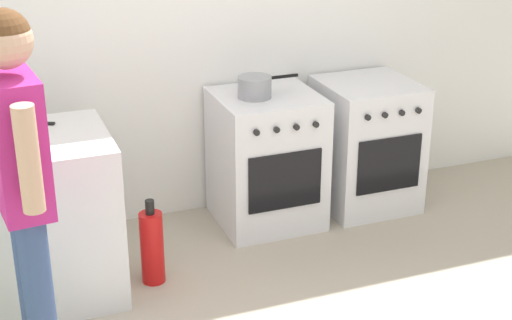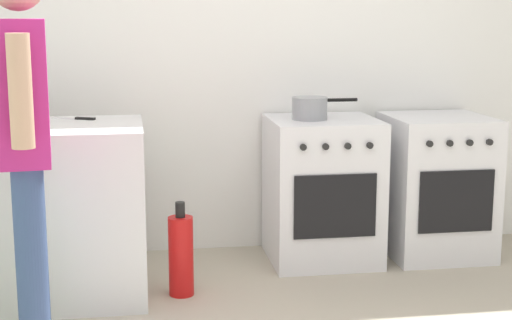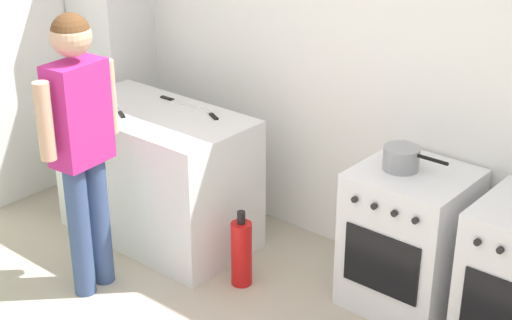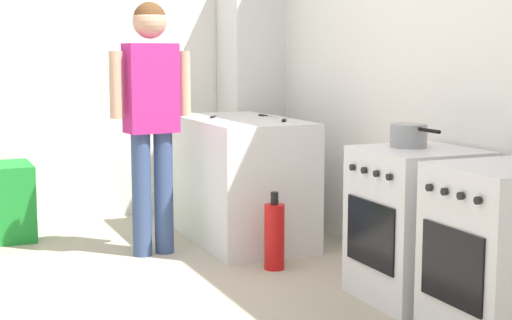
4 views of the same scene
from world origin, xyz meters
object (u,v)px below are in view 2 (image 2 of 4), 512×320
Objects in this scene: pot at (310,108)px; knife_carving at (13,119)px; person at (24,118)px; oven_right at (436,186)px; fire_extinguisher at (181,255)px; knife_utility at (75,118)px; oven_left at (322,190)px.

pot reaches higher than knife_carving.
person reaches higher than knife_carving.
fire_extinguisher is (-1.58, -0.48, -0.21)m from oven_right.
fire_extinguisher is at bearing -21.47° from knife_carving.
pot is at bearing 30.45° from fire_extinguisher.
pot is 1.32m from knife_utility.
pot reaches higher than oven_left.
person is at bearing -137.91° from fire_extinguisher.
oven_left is 1.80m from knife_carving.
oven_left is 1.49m from knife_utility.
person is 1.22m from fire_extinguisher.
oven_left is 0.50× the size of person.
person is (-1.54, -1.08, 0.61)m from oven_left.
knife_carving is 0.19× the size of person.
knife_carving reaches higher than oven_right.
fire_extinguisher is (0.67, 0.61, -0.81)m from person.
oven_left is 0.50m from pot.
knife_utility is 0.72× the size of knife_carving.
oven_left is 1.01m from fire_extinguisher.
knife_carving is (-2.44, -0.14, 0.48)m from oven_right.
oven_right is 2.49m from knife_carving.
pot is (-0.08, -0.02, 0.49)m from oven_left.
person reaches higher than knife_utility.
oven_left is 2.57× the size of knife_carving.
oven_left is 3.57× the size of knife_utility.
pot is at bearing 4.37° from knife_carving.
oven_left and oven_right have the same top height.
pot is at bearing -178.87° from oven_right.
oven_left is at bearing 180.00° from oven_right.
oven_right is at bearing 4.51° from knife_utility.
knife_utility is 0.33m from knife_carving.
person reaches higher than pot.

